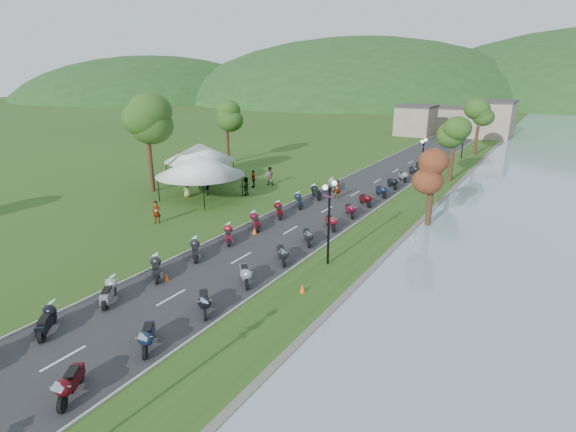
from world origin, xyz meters
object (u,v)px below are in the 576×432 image
Objects in this scene: pedestrian_a at (158,223)px; vendor_tent_main at (201,177)px; pedestrian_b at (270,185)px; pedestrian_c at (207,195)px.

vendor_tent_main is at bearing 72.87° from pedestrian_a.
pedestrian_b is at bearing 72.59° from vendor_tent_main.
pedestrian_a is 1.08× the size of pedestrian_c.
pedestrian_b is at bearing 56.40° from pedestrian_a.
pedestrian_c is at bearing 41.98° from pedestrian_b.
pedestrian_c is at bearing 107.92° from vendor_tent_main.
vendor_tent_main is at bearing 47.69° from pedestrian_b.
vendor_tent_main reaches higher than pedestrian_b.
pedestrian_b is at bearing 123.31° from pedestrian_c.
pedestrian_b reaches higher than pedestrian_c.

